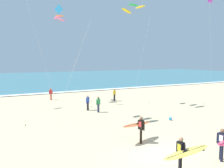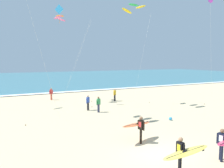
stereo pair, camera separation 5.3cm
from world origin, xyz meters
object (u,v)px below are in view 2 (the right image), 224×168
Objects in this scene: kite_arc_amber_distant at (60,18)px; surfer_third at (183,152)px; bystander_red_top at (51,94)px; bystander_blue_top at (88,103)px; bystander_yellow_top at (115,95)px; bystander_green_top at (98,104)px; beach_ball at (170,119)px; surfer_trailing at (139,126)px; kite_arc_emerald_near at (134,8)px; kite_diamond_cobalt_low at (61,14)px.

surfer_third is at bearing -86.93° from kite_arc_amber_distant.
bystander_blue_top is at bearing -72.65° from bystander_red_top.
bystander_yellow_top is 6.12m from bystander_green_top.
kite_arc_amber_distant is 6.65× the size of bystander_red_top.
bystander_red_top is at bearing 118.22° from beach_ball.
bystander_yellow_top is 5.68× the size of beach_ball.
bystander_red_top is 9.40m from bystander_green_top.
surfer_trailing is 9.66m from bystander_blue_top.
surfer_trailing is 0.24× the size of kite_arc_amber_distant.
beach_ball is (7.63, -14.22, -0.67)m from bystander_red_top.
kite_diamond_cobalt_low is (-7.16, 3.67, -0.63)m from kite_arc_emerald_near.
surfer_trailing and surfer_third have the same top height.
surfer_third is 1.60× the size of bystander_blue_top.
bystander_blue_top is at bearing -64.32° from kite_diamond_cobalt_low.
bystander_blue_top is at bearing 117.96° from bystander_green_top.
kite_diamond_cobalt_low is (-1.50, 17.56, 9.17)m from surfer_third.
surfer_trailing is 13.81m from bystander_yellow_top.
beach_ball is (5.23, 3.07, -0.91)m from surfer_trailing.
kite_diamond_cobalt_low is 10.26m from bystander_blue_top.
bystander_red_top is (-0.61, 3.94, -9.41)m from kite_diamond_cobalt_low.
surfer_third is 1.60× the size of bystander_green_top.
surfer_third is 0.23× the size of kite_diamond_cobalt_low.
bystander_red_top is at bearing 97.92° from surfer_trailing.
kite_arc_amber_distant is 11.55m from bystander_yellow_top.
kite_arc_emerald_near is 10.59m from bystander_yellow_top.
bystander_red_top is at bearing 95.60° from surfer_third.
surfer_third reaches higher than bystander_yellow_top.
surfer_trailing is at bearing -118.99° from kite_arc_emerald_near.
kite_diamond_cobalt_low is 40.35× the size of beach_ball.
surfer_trailing is at bearing -85.04° from kite_arc_amber_distant.
bystander_green_top is (2.44, -4.95, -9.41)m from kite_diamond_cobalt_low.
bystander_blue_top is 8.45m from beach_ball.
bystander_red_top reaches higher than beach_ball.
bystander_red_top is (-2.39, 7.64, 0.00)m from bystander_blue_top.
bystander_red_top is (-7.77, 7.62, -10.04)m from kite_arc_emerald_near.
surfer_third is at bearing -106.23° from bystander_yellow_top.
kite_arc_amber_distant is (0.43, 2.36, 0.03)m from kite_diamond_cobalt_low.
bystander_red_top and bystander_green_top have the same top height.
bystander_red_top is (-1.04, 1.59, -9.44)m from kite_arc_amber_distant.
kite_arc_emerald_near is 1.00× the size of kite_diamond_cobalt_low.
surfer_third is 21.96m from kite_arc_amber_distant.
bystander_blue_top is at bearing -77.47° from kite_arc_amber_distant.
bystander_green_top is (-4.06, -4.58, 0.00)m from bystander_yellow_top.
kite_arc_amber_distant reaches higher than bystander_yellow_top.
bystander_yellow_top is at bearing -31.22° from bystander_red_top.
bystander_green_top is at bearing -63.73° from kite_diamond_cobalt_low.
surfer_third is 13.87m from bystander_blue_top.
surfer_trailing is 16.29m from kite_diamond_cobalt_low.
beach_ball is (6.59, -12.64, -10.11)m from kite_arc_amber_distant.
kite_diamond_cobalt_low reaches higher than bystander_blue_top.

